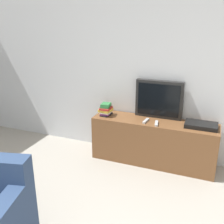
{
  "coord_description": "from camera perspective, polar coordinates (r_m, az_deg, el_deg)",
  "views": [
    {
      "loc": [
        0.94,
        -0.5,
        1.9
      ],
      "look_at": [
        -0.22,
        2.42,
        0.8
      ],
      "focal_mm": 42.0,
      "sensor_mm": 36.0,
      "label": 1
    }
  ],
  "objects": [
    {
      "name": "set_top_box",
      "position": [
        3.51,
        18.83,
        -2.72
      ],
      "size": [
        0.4,
        0.25,
        0.05
      ],
      "color": "black",
      "rests_on": "tv_stand"
    },
    {
      "name": "book_stack",
      "position": [
        3.72,
        -1.35,
        0.56
      ],
      "size": [
        0.17,
        0.21,
        0.18
      ],
      "color": "black",
      "rests_on": "tv_stand"
    },
    {
      "name": "tv_stand",
      "position": [
        3.69,
        8.9,
        -6.44
      ],
      "size": [
        1.68,
        0.42,
        0.62
      ],
      "color": "brown",
      "rests_on": "ground_plane"
    },
    {
      "name": "television",
      "position": [
        3.64,
        10.19,
        2.72
      ],
      "size": [
        0.65,
        0.09,
        0.52
      ],
      "color": "black",
      "rests_on": "tv_stand"
    },
    {
      "name": "wall_back",
      "position": [
        3.7,
        6.85,
        9.84
      ],
      "size": [
        9.0,
        0.06,
        2.6
      ],
      "color": "silver",
      "rests_on": "ground_plane"
    },
    {
      "name": "remote_secondary",
      "position": [
        3.46,
        9.65,
        -2.47
      ],
      "size": [
        0.07,
        0.17,
        0.02
      ],
      "rotation": [
        0.0,
        0.0,
        0.18
      ],
      "color": "#B7B7B7",
      "rests_on": "tv_stand"
    },
    {
      "name": "remote_on_stand",
      "position": [
        3.53,
        7.38,
        -1.92
      ],
      "size": [
        0.05,
        0.18,
        0.02
      ],
      "rotation": [
        0.0,
        0.0,
        -0.09
      ],
      "color": "#B7B7B7",
      "rests_on": "tv_stand"
    }
  ]
}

